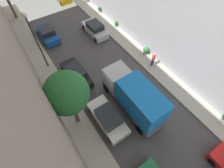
# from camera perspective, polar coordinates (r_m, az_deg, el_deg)

# --- Properties ---
(ground) EXTENTS (32.00, 32.00, 0.00)m
(ground) POSITION_cam_1_polar(r_m,az_deg,el_deg) (16.68, 0.91, -0.54)
(ground) COLOR #423F42
(sidewalk_left) EXTENTS (2.00, 44.00, 0.15)m
(sidewalk_left) POSITION_cam_1_polar(r_m,az_deg,el_deg) (15.65, -14.47, -8.85)
(sidewalk_left) COLOR #A8A399
(sidewalk_left) RESTS_ON ground
(sidewalk_right) EXTENTS (2.00, 44.00, 0.15)m
(sidewalk_right) POSITION_cam_1_polar(r_m,az_deg,el_deg) (18.91, 13.53, 6.62)
(sidewalk_right) COLOR #A8A399
(sidewalk_right) RESTS_ON ground
(parked_car_left_1) EXTENTS (1.78, 4.20, 1.57)m
(parked_car_left_1) POSITION_cam_1_polar(r_m,az_deg,el_deg) (14.13, -1.45, -11.82)
(parked_car_left_1) COLOR white
(parked_car_left_1) RESTS_ON ground
(parked_car_left_2) EXTENTS (1.78, 4.20, 1.57)m
(parked_car_left_2) POSITION_cam_1_polar(r_m,az_deg,el_deg) (17.07, -12.39, 3.47)
(parked_car_left_2) COLOR black
(parked_car_left_2) RESTS_ON ground
(parked_car_left_3) EXTENTS (1.78, 4.20, 1.57)m
(parked_car_left_3) POSITION_cam_1_polar(r_m,az_deg,el_deg) (22.91, -21.67, 16.09)
(parked_car_left_3) COLOR #194799
(parked_car_left_3) RESTS_ON ground
(parked_car_right_1) EXTENTS (1.78, 4.20, 1.57)m
(parked_car_right_1) POSITION_cam_1_polar(r_m,az_deg,el_deg) (22.26, -6.00, 18.57)
(parked_car_right_1) COLOR silver
(parked_car_right_1) RESTS_ON ground
(delivery_truck) EXTENTS (2.26, 6.60, 3.38)m
(delivery_truck) POSITION_cam_1_polar(r_m,az_deg,el_deg) (13.99, 7.86, -4.38)
(delivery_truck) COLOR #4C4C51
(delivery_truck) RESTS_ON ground
(pedestrian) EXTENTS (0.40, 0.36, 1.72)m
(pedestrian) POSITION_cam_1_polar(r_m,az_deg,el_deg) (18.15, 14.29, 8.51)
(pedestrian) COLOR #2D334C
(pedestrian) RESTS_ON sidewalk_right
(street_tree_2) EXTENTS (3.07, 3.07, 5.99)m
(street_tree_2) POSITION_cam_1_polar(r_m,az_deg,el_deg) (11.16, -15.51, -3.11)
(street_tree_2) COLOR brown
(street_tree_2) RESTS_ON sidewalk_left
(potted_plant_0) EXTENTS (0.48, 0.48, 0.72)m
(potted_plant_0) POSITION_cam_1_polar(r_m,az_deg,el_deg) (23.43, 1.47, 20.34)
(potted_plant_0) COLOR slate
(potted_plant_0) RESTS_ON sidewalk_right
(potted_plant_1) EXTENTS (0.68, 0.68, 0.94)m
(potted_plant_1) POSITION_cam_1_polar(r_m,az_deg,el_deg) (19.55, 11.78, 11.43)
(potted_plant_1) COLOR slate
(potted_plant_1) RESTS_ON sidewalk_right
(potted_plant_4) EXTENTS (0.51, 0.51, 0.79)m
(potted_plant_4) POSITION_cam_1_polar(r_m,az_deg,el_deg) (26.40, -4.33, 24.56)
(potted_plant_4) COLOR #B2A899
(potted_plant_4) RESTS_ON sidewalk_right
(lamp_post) EXTENTS (0.44, 0.44, 6.33)m
(lamp_post) POSITION_cam_1_polar(r_m,az_deg,el_deg) (16.92, -25.63, 15.09)
(lamp_post) COLOR #333338
(lamp_post) RESTS_ON sidewalk_left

